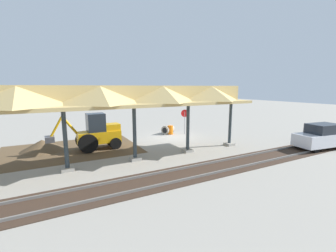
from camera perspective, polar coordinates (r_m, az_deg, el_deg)
name	(u,v)px	position (r m, az deg, el deg)	size (l,w,h in m)	color
ground_plane	(173,137)	(21.86, 1.33, -2.83)	(120.00, 120.00, 0.00)	gray
dirt_work_zone	(72,150)	(19.09, -23.29, -5.52)	(9.97, 7.00, 0.01)	brown
platform_canopy	(100,98)	(14.00, -16.79, 6.90)	(21.89, 3.20, 4.90)	#9E998E
rail_tracks	(239,163)	(15.22, 17.57, -8.89)	(60.00, 2.58, 0.15)	slate
stop_sign	(185,116)	(23.18, 4.27, 2.45)	(0.68, 0.40, 2.53)	gray
backhoe	(97,133)	(18.25, -17.60, -1.79)	(5.34, 1.77, 2.82)	orange
dirt_mound	(43,150)	(19.83, -29.23, -5.44)	(6.28, 6.28, 1.67)	brown
concrete_pipe	(168,129)	(23.40, -0.01, -0.88)	(1.46, 1.33, 0.89)	#9E9384
distant_parked_car	(321,137)	(21.27, 34.36, -2.22)	(4.39, 2.28, 1.98)	silver
traffic_barrel	(170,130)	(23.09, 0.59, -1.00)	(0.56, 0.56, 0.90)	orange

